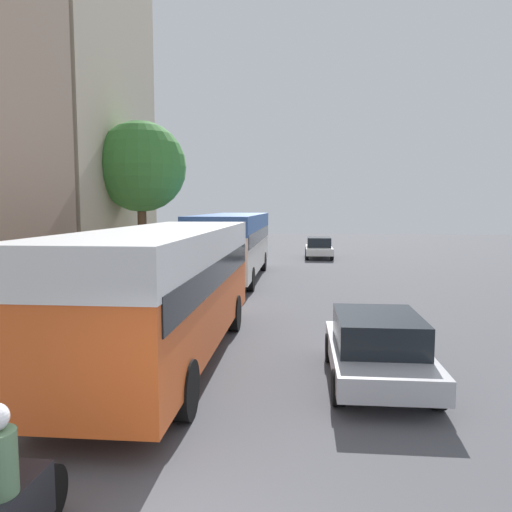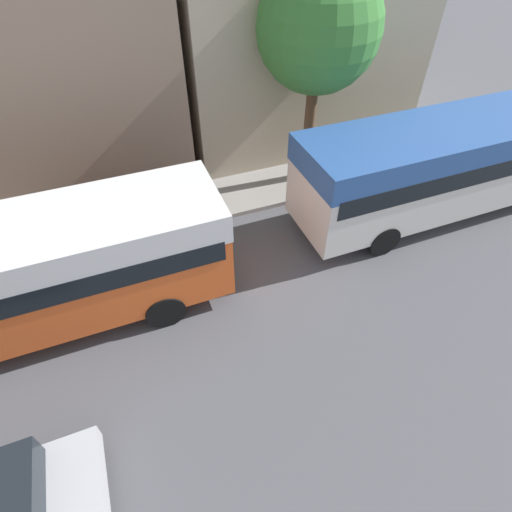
# 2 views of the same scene
# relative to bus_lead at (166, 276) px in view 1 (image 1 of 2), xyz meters

# --- Properties ---
(building_far_terrace) EXTENTS (6.75, 8.85, 13.95)m
(building_far_terrace) POSITION_rel_bus_lead_xyz_m (-7.86, 10.03, 5.02)
(building_far_terrace) COLOR #BCAD93
(building_far_terrace) RESTS_ON ground_plane
(bus_lead) EXTENTS (2.52, 9.55, 3.00)m
(bus_lead) POSITION_rel_bus_lead_xyz_m (0.00, 0.00, 0.00)
(bus_lead) COLOR #EA5B23
(bus_lead) RESTS_ON ground_plane
(bus_following) EXTENTS (2.65, 10.77, 3.10)m
(bus_following) POSITION_rel_bus_lead_xyz_m (-0.28, 12.78, 0.06)
(bus_following) COLOR silver
(bus_following) RESTS_ON ground_plane
(motorcycle_behind_lead) EXTENTS (0.38, 2.24, 1.73)m
(motorcycle_behind_lead) POSITION_rel_bus_lead_xyz_m (0.26, -6.54, -1.27)
(motorcycle_behind_lead) COLOR black
(motorcycle_behind_lead) RESTS_ON ground_plane
(car_crossing) EXTENTS (1.91, 4.02, 1.36)m
(car_crossing) POSITION_rel_bus_lead_xyz_m (4.50, -0.87, -1.23)
(car_crossing) COLOR #B7B7BC
(car_crossing) RESTS_ON ground_plane
(car_distant) EXTENTS (1.82, 4.12, 1.41)m
(car_distant) POSITION_rel_bus_lead_xyz_m (4.10, 22.92, -1.21)
(car_distant) COLOR silver
(car_distant) RESTS_ON ground_plane
(pedestrian_near_curb) EXTENTS (0.39, 0.39, 1.72)m
(pedestrian_near_curb) POSITION_rel_bus_lead_xyz_m (-2.78, -0.61, -0.92)
(pedestrian_near_curb) COLOR #232838
(pedestrian_near_curb) RESTS_ON sidewalk
(street_tree) EXTENTS (3.63, 3.63, 6.73)m
(street_tree) POSITION_rel_bus_lead_xyz_m (-3.50, 9.10, 3.09)
(street_tree) COLOR brown
(street_tree) RESTS_ON sidewalk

